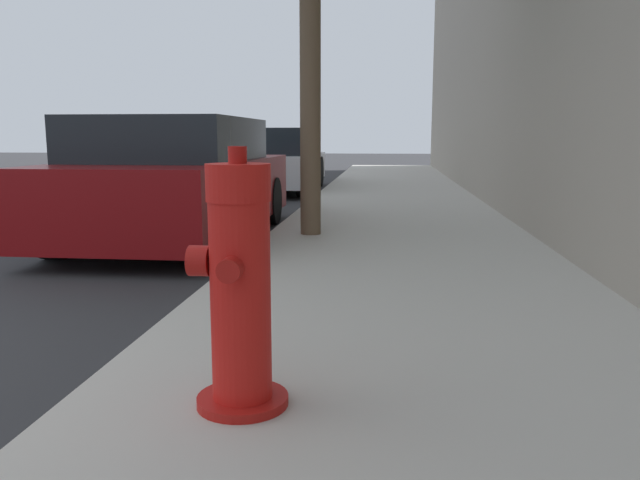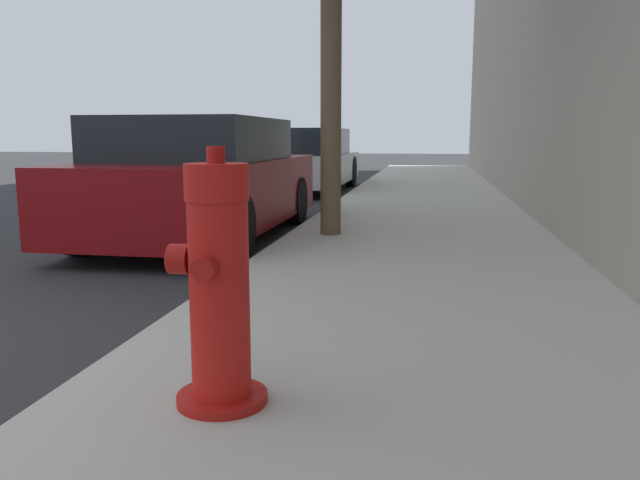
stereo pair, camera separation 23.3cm
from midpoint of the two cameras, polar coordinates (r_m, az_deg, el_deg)
name	(u,v)px [view 1 (the left image)]	position (r m, az deg, el deg)	size (l,w,h in m)	color
sidewalk_slab	(419,440)	(2.34, 6.06, -17.78)	(2.71, 40.00, 0.14)	#B7B2A8
fire_hydrant	(240,290)	(2.32, -10.24, -4.58)	(0.36, 0.35, 0.96)	#A91511
parked_car_near	(178,181)	(7.11, -13.76, 5.26)	(1.77, 4.08, 1.33)	maroon
parked_car_mid	(272,161)	(13.15, -4.91, 7.24)	(1.83, 4.19, 1.30)	silver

